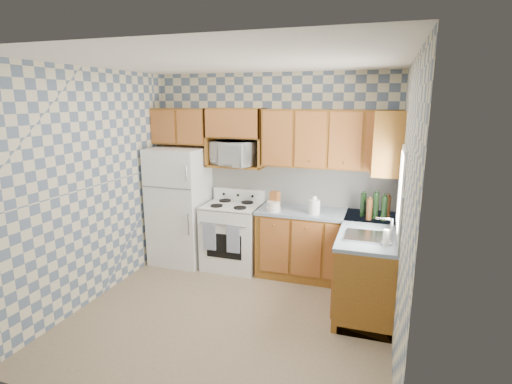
% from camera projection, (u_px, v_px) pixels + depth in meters
% --- Properties ---
extents(floor, '(3.40, 3.40, 0.00)m').
position_uv_depth(floor, '(231.00, 316.00, 4.43)').
color(floor, '#78644E').
rests_on(floor, ground).
extents(back_wall, '(3.40, 0.02, 2.70)m').
position_uv_depth(back_wall, '(271.00, 172.00, 5.61)').
color(back_wall, slate).
rests_on(back_wall, ground).
extents(right_wall, '(0.02, 3.20, 2.70)m').
position_uv_depth(right_wall, '(403.00, 212.00, 3.61)').
color(right_wall, slate).
rests_on(right_wall, ground).
extents(backsplash_back, '(2.60, 0.02, 0.56)m').
position_uv_depth(backsplash_back, '(299.00, 184.00, 5.51)').
color(backsplash_back, white).
rests_on(backsplash_back, back_wall).
extents(backsplash_right, '(0.02, 1.60, 0.56)m').
position_uv_depth(backsplash_right, '(399.00, 206.00, 4.39)').
color(backsplash_right, white).
rests_on(backsplash_right, right_wall).
extents(refrigerator, '(0.75, 0.70, 1.68)m').
position_uv_depth(refrigerator, '(180.00, 206.00, 5.78)').
color(refrigerator, white).
rests_on(refrigerator, floor).
extents(stove_body, '(0.76, 0.65, 0.90)m').
position_uv_depth(stove_body, '(233.00, 236.00, 5.65)').
color(stove_body, white).
rests_on(stove_body, floor).
extents(cooktop, '(0.76, 0.65, 0.02)m').
position_uv_depth(cooktop, '(232.00, 205.00, 5.55)').
color(cooktop, silver).
rests_on(cooktop, stove_body).
extents(backguard, '(0.76, 0.08, 0.17)m').
position_uv_depth(backguard, '(239.00, 194.00, 5.78)').
color(backguard, white).
rests_on(backguard, cooktop).
extents(dish_towel_left, '(0.18, 0.02, 0.38)m').
position_uv_depth(dish_towel_left, '(209.00, 237.00, 5.37)').
color(dish_towel_left, navy).
rests_on(dish_towel_left, stove_body).
extents(dish_towel_right, '(0.18, 0.02, 0.38)m').
position_uv_depth(dish_towel_right, '(233.00, 239.00, 5.27)').
color(dish_towel_right, navy).
rests_on(dish_towel_right, stove_body).
extents(base_cabinets_back, '(1.75, 0.60, 0.88)m').
position_uv_depth(base_cabinets_back, '(324.00, 247.00, 5.29)').
color(base_cabinets_back, brown).
rests_on(base_cabinets_back, floor).
extents(base_cabinets_right, '(0.60, 1.60, 0.88)m').
position_uv_depth(base_cabinets_right, '(367.00, 267.00, 4.65)').
color(base_cabinets_right, brown).
rests_on(base_cabinets_right, floor).
extents(countertop_back, '(1.77, 0.63, 0.04)m').
position_uv_depth(countertop_back, '(326.00, 213.00, 5.18)').
color(countertop_back, slate).
rests_on(countertop_back, base_cabinets_back).
extents(countertop_right, '(0.63, 1.60, 0.04)m').
position_uv_depth(countertop_right, '(369.00, 229.00, 4.55)').
color(countertop_right, slate).
rests_on(countertop_right, base_cabinets_right).
extents(upper_cabinets_back, '(1.75, 0.33, 0.74)m').
position_uv_depth(upper_cabinets_back, '(330.00, 139.00, 5.09)').
color(upper_cabinets_back, brown).
rests_on(upper_cabinets_back, back_wall).
extents(upper_cabinets_fridge, '(0.82, 0.33, 0.50)m').
position_uv_depth(upper_cabinets_fridge, '(182.00, 126.00, 5.71)').
color(upper_cabinets_fridge, brown).
rests_on(upper_cabinets_fridge, back_wall).
extents(upper_cabinets_right, '(0.33, 0.70, 0.74)m').
position_uv_depth(upper_cabinets_right, '(389.00, 142.00, 4.71)').
color(upper_cabinets_right, brown).
rests_on(upper_cabinets_right, right_wall).
extents(microwave_shelf, '(0.80, 0.33, 0.03)m').
position_uv_depth(microwave_shelf, '(236.00, 166.00, 5.58)').
color(microwave_shelf, brown).
rests_on(microwave_shelf, back_wall).
extents(microwave, '(0.70, 0.58, 0.33)m').
position_uv_depth(microwave, '(234.00, 153.00, 5.52)').
color(microwave, white).
rests_on(microwave, microwave_shelf).
extents(sink, '(0.48, 0.40, 0.03)m').
position_uv_depth(sink, '(368.00, 237.00, 4.22)').
color(sink, '#B7B7BC').
rests_on(sink, countertop_right).
extents(window, '(0.02, 0.66, 0.86)m').
position_uv_depth(window, '(401.00, 190.00, 4.01)').
color(window, white).
rests_on(window, right_wall).
extents(bottle_0, '(0.07, 0.07, 0.33)m').
position_uv_depth(bottle_0, '(376.00, 206.00, 4.85)').
color(bottle_0, black).
rests_on(bottle_0, countertop_back).
extents(bottle_1, '(0.07, 0.07, 0.30)m').
position_uv_depth(bottle_1, '(384.00, 208.00, 4.77)').
color(bottle_1, black).
rests_on(bottle_1, countertop_back).
extents(bottle_2, '(0.07, 0.07, 0.28)m').
position_uv_depth(bottle_2, '(388.00, 207.00, 4.85)').
color(bottle_2, '#4F2C14').
rests_on(bottle_2, countertop_back).
extents(bottle_3, '(0.07, 0.07, 0.26)m').
position_uv_depth(bottle_3, '(369.00, 209.00, 4.81)').
color(bottle_3, '#4F2C14').
rests_on(bottle_3, countertop_back).
extents(bottle_4, '(0.07, 0.07, 0.29)m').
position_uv_depth(bottle_4, '(363.00, 205.00, 4.96)').
color(bottle_4, black).
rests_on(bottle_4, countertop_back).
extents(knife_block, '(0.13, 0.13, 0.24)m').
position_uv_depth(knife_block, '(275.00, 200.00, 5.28)').
color(knife_block, brown).
rests_on(knife_block, countertop_back).
extents(electric_kettle, '(0.15, 0.15, 0.18)m').
position_uv_depth(electric_kettle, '(314.00, 207.00, 5.06)').
color(electric_kettle, white).
rests_on(electric_kettle, countertop_back).
extents(food_containers, '(0.19, 0.19, 0.13)m').
position_uv_depth(food_containers, '(273.00, 206.00, 5.20)').
color(food_containers, beige).
rests_on(food_containers, countertop_back).
extents(soap_bottle, '(0.06, 0.06, 0.17)m').
position_uv_depth(soap_bottle, '(386.00, 238.00, 3.95)').
color(soap_bottle, beige).
rests_on(soap_bottle, countertop_right).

